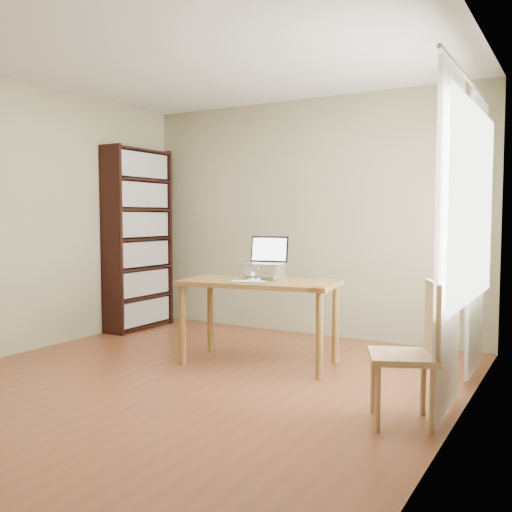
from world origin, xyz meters
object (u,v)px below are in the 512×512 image
(desk, at_px, (260,292))
(keyboard, at_px, (248,282))
(chair, at_px, (413,349))
(cat, at_px, (266,273))
(bookshelf, at_px, (138,239))
(laptop, at_px, (267,257))

(desk, relative_size, keyboard, 4.70)
(desk, bearing_deg, chair, -36.31)
(desk, relative_size, cat, 3.10)
(chair, bearing_deg, desk, 129.21)
(desk, relative_size, chair, 1.59)
(bookshelf, relative_size, keyboard, 6.82)
(bookshelf, height_order, keyboard, bookshelf)
(desk, xyz_separation_m, laptop, (0.00, 0.14, 0.30))
(bookshelf, height_order, laptop, bookshelf)
(laptop, height_order, chair, laptop)
(laptop, height_order, cat, laptop)
(desk, xyz_separation_m, cat, (-0.00, 0.11, 0.16))
(laptop, relative_size, keyboard, 1.26)
(bookshelf, height_order, desk, bookshelf)
(desk, distance_m, laptop, 0.33)
(cat, bearing_deg, keyboard, -86.02)
(bookshelf, xyz_separation_m, chair, (3.60, -1.55, -0.56))
(keyboard, height_order, cat, cat)
(desk, xyz_separation_m, keyboard, (0.02, -0.22, 0.11))
(desk, height_order, chair, chair)
(bookshelf, bearing_deg, desk, -19.65)
(bookshelf, distance_m, laptop, 2.12)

